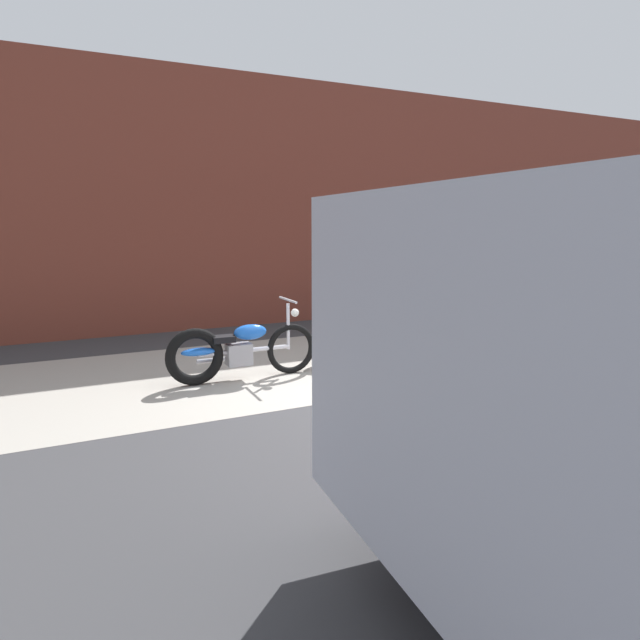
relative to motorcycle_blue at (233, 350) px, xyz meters
The scene contains 5 objects.
ground_plane 1.95m from the motorcycle_blue, 44.66° to the right, with size 80.00×80.00×0.00m, color #38383A.
sidewalk_slab 1.47m from the motorcycle_blue, 16.82° to the left, with size 36.00×3.50×0.01m, color #9E998E.
brick_building_wall 4.55m from the motorcycle_blue, 70.64° to the left, with size 36.00×0.50×4.80m, color brown.
motorcycle_blue is the anchor object (origin of this frame).
motorcycle_black 2.14m from the motorcycle_blue, ahead, with size 1.99×0.69×1.03m.
Camera 1 is at (-3.25, -5.22, 2.00)m, focal length 30.21 mm.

